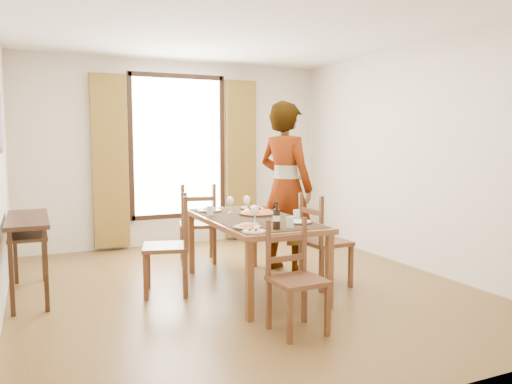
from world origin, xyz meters
name	(u,v)px	position (x,y,z in m)	size (l,w,h in m)	color
ground	(242,288)	(0.00, 0.00, 0.00)	(5.00, 5.00, 0.00)	#493316
room_shell	(237,141)	(0.00, 0.13, 1.54)	(4.60, 5.10, 2.74)	beige
console_table	(28,229)	(-2.03, 0.60, 0.68)	(0.38, 1.20, 0.80)	black
dining_table	(252,224)	(0.09, -0.06, 0.69)	(0.92, 1.83, 0.76)	brown
chair_west	(169,248)	(-0.74, 0.13, 0.47)	(0.55, 0.55, 1.01)	#5A2D1E
chair_north	(198,226)	(-0.08, 1.26, 0.47)	(0.54, 0.54, 1.01)	#5A2D1E
chair_south	(296,281)	(-0.06, -1.27, 0.42)	(0.42, 0.42, 0.91)	#5A2D1E
chair_east	(323,243)	(0.81, -0.28, 0.46)	(0.47, 0.47, 0.99)	#5A2D1E
man	(286,187)	(0.74, 0.45, 1.00)	(0.73, 0.86, 2.00)	#979BA0
plate_sw	(247,225)	(-0.21, -0.63, 0.78)	(0.27, 0.27, 0.05)	silver
plate_se	(299,220)	(0.36, -0.57, 0.78)	(0.27, 0.27, 0.05)	silver
plate_nw	(209,209)	(-0.18, 0.53, 0.78)	(0.27, 0.27, 0.05)	silver
plate_ne	(251,207)	(0.33, 0.52, 0.78)	(0.27, 0.27, 0.05)	silver
pasta_platter	(257,210)	(0.21, 0.07, 0.81)	(0.40, 0.40, 0.10)	#C03C18
caprese_plate	(254,230)	(-0.23, -0.83, 0.78)	(0.20, 0.20, 0.04)	silver
wine_glass_a	(255,214)	(-0.05, -0.44, 0.85)	(0.08, 0.08, 0.18)	white
wine_glass_b	(247,204)	(0.19, 0.32, 0.85)	(0.08, 0.08, 0.18)	white
wine_glass_c	(230,205)	(-0.01, 0.32, 0.85)	(0.08, 0.08, 0.18)	white
tumbler_a	(297,215)	(0.43, -0.39, 0.81)	(0.07, 0.07, 0.10)	silver
tumbler_b	(210,210)	(-0.26, 0.26, 0.81)	(0.07, 0.07, 0.10)	silver
tumbler_c	(290,222)	(0.16, -0.76, 0.81)	(0.07, 0.07, 0.10)	silver
wine_bottle	(277,215)	(0.01, -0.78, 0.88)	(0.07, 0.07, 0.25)	black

